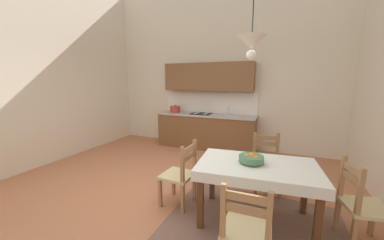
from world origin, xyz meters
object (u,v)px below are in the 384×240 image
(dining_chair_window_side, at_px, (362,206))
(dining_chair_camera_side, at_px, (246,232))
(fruit_bowl, at_px, (251,158))
(dining_table, at_px, (257,174))
(pendant_lamp, at_px, (252,43))
(dining_chair_kitchen_side, at_px, (266,165))
(kitchen_cabinetry, at_px, (206,116))
(dining_chair_tv_side, at_px, (180,175))

(dining_chair_window_side, bearing_deg, dining_chair_camera_side, -140.38)
(fruit_bowl, bearing_deg, dining_table, -3.45)
(dining_table, relative_size, pendant_lamp, 1.87)
(dining_chair_camera_side, height_order, dining_chair_kitchen_side, same)
(kitchen_cabinetry, bearing_deg, dining_chair_camera_side, -65.31)
(dining_chair_camera_side, xyz_separation_m, pendant_lamp, (-0.15, 0.82, 1.72))
(kitchen_cabinetry, distance_m, dining_chair_camera_side, 3.88)
(dining_chair_tv_side, bearing_deg, fruit_bowl, 2.81)
(fruit_bowl, height_order, pendant_lamp, pendant_lamp)
(dining_table, relative_size, dining_chair_window_side, 1.62)
(dining_table, distance_m, fruit_bowl, 0.20)
(dining_chair_window_side, distance_m, dining_chair_kitchen_side, 1.31)
(dining_table, xyz_separation_m, dining_chair_tv_side, (-1.03, -0.04, -0.18))
(dining_table, bearing_deg, pendant_lamp, -166.88)
(dining_chair_window_side, relative_size, dining_chair_kitchen_side, 1.00)
(dining_chair_kitchen_side, bearing_deg, kitchen_cabinetry, 132.49)
(dining_chair_tv_side, distance_m, dining_chair_kitchen_side, 1.41)
(dining_chair_tv_side, bearing_deg, kitchen_cabinetry, 101.87)
(kitchen_cabinetry, bearing_deg, pendant_lamp, -61.38)
(pendant_lamp, bearing_deg, fruit_bowl, 31.69)
(pendant_lamp, bearing_deg, kitchen_cabinetry, 118.62)
(dining_table, bearing_deg, kitchen_cabinetry, 120.99)
(dining_chair_kitchen_side, relative_size, pendant_lamp, 1.16)
(fruit_bowl, relative_size, pendant_lamp, 0.37)
(kitchen_cabinetry, xyz_separation_m, pendant_lamp, (1.46, -2.68, 1.31))
(kitchen_cabinetry, height_order, dining_table, kitchen_cabinetry)
(dining_chair_camera_side, bearing_deg, dining_chair_window_side, 39.62)
(pendant_lamp, bearing_deg, dining_chair_tv_side, -179.22)
(dining_chair_tv_side, relative_size, pendant_lamp, 1.16)
(kitchen_cabinetry, xyz_separation_m, dining_chair_window_side, (2.68, -2.62, -0.41))
(dining_chair_camera_side, relative_size, pendant_lamp, 1.16)
(dining_chair_camera_side, height_order, fruit_bowl, dining_chair_camera_side)
(kitchen_cabinetry, xyz_separation_m, dining_table, (1.59, -2.65, -0.23))
(dining_chair_tv_side, height_order, dining_chair_kitchen_side, same)
(kitchen_cabinetry, distance_m, dining_chair_window_side, 3.77)
(dining_chair_kitchen_side, bearing_deg, dining_chair_tv_side, -140.94)
(pendant_lamp, bearing_deg, dining_table, 13.12)
(dining_chair_window_side, xyz_separation_m, dining_chair_camera_side, (-1.07, -0.89, 0.00))
(dining_table, bearing_deg, dining_chair_kitchen_side, 85.63)
(dining_chair_kitchen_side, bearing_deg, dining_table, -94.37)
(dining_chair_tv_side, xyz_separation_m, fruit_bowl, (0.95, 0.05, 0.37))
(kitchen_cabinetry, relative_size, dining_chair_kitchen_side, 2.75)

